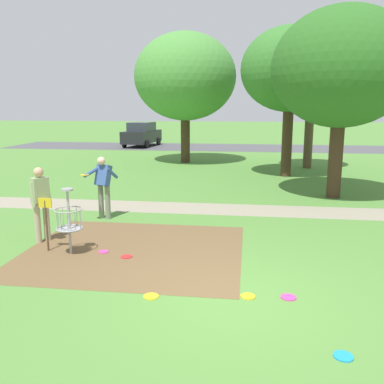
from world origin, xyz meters
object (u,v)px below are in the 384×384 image
at_px(frisbee_far_right, 151,296).
at_px(tree_mid_left, 185,77).
at_px(tree_near_left, 312,79).
at_px(player_throwing, 103,183).
at_px(tree_near_right, 342,68).
at_px(tree_mid_center, 290,70).
at_px(frisbee_mid_grass, 288,297).
at_px(frisbee_near_basket, 248,296).
at_px(frisbee_by_tee, 103,252).
at_px(frisbee_scattered_a, 343,356).
at_px(frisbee_far_left, 127,257).
at_px(player_foreground_watching, 41,200).
at_px(disc_golf_basket, 66,219).
at_px(parked_car_leftmost, 142,134).

relative_size(frisbee_far_right, tree_mid_left, 0.04).
bearing_deg(tree_near_left, player_throwing, -122.69).
distance_m(player_throwing, tree_near_right, 8.35).
bearing_deg(tree_mid_center, frisbee_mid_grass, -94.50).
distance_m(frisbee_near_basket, tree_mid_left, 17.24).
relative_size(tree_near_right, tree_mid_center, 0.97).
xyz_separation_m(tree_mid_left, tree_mid_center, (5.09, -4.01, -0.02)).
height_order(frisbee_mid_grass, tree_near_left, tree_near_left).
height_order(frisbee_by_tee, frisbee_scattered_a, same).
bearing_deg(frisbee_near_basket, player_throwing, 132.24).
xyz_separation_m(player_throwing, frisbee_far_left, (1.46, -2.84, -0.98)).
distance_m(player_throwing, frisbee_mid_grass, 6.34).
height_order(frisbee_near_basket, frisbee_far_left, same).
xyz_separation_m(frisbee_near_basket, frisbee_by_tee, (-3.04, 1.71, 0.00)).
bearing_deg(frisbee_by_tee, frisbee_far_right, -52.38).
distance_m(player_throwing, frisbee_far_left, 3.34).
xyz_separation_m(player_foreground_watching, frisbee_scattered_a, (5.81, -3.73, -0.96)).
relative_size(frisbee_by_tee, tree_near_left, 0.04).
relative_size(player_throwing, frisbee_scattered_a, 7.05).
relative_size(disc_golf_basket, frisbee_by_tee, 6.45).
bearing_deg(frisbee_near_basket, frisbee_scattered_a, -52.11).
bearing_deg(frisbee_near_basket, tree_near_right, 70.48).
bearing_deg(player_throwing, frisbee_far_left, -62.70).
bearing_deg(player_foreground_watching, tree_near_left, 59.40).
bearing_deg(frisbee_near_basket, frisbee_by_tee, 150.58).
height_order(frisbee_scattered_a, tree_mid_center, tree_mid_center).
distance_m(tree_near_left, tree_near_right, 6.95).
xyz_separation_m(frisbee_far_right, frisbee_scattered_a, (2.72, -1.29, 0.00)).
height_order(tree_near_left, parked_car_leftmost, tree_near_left).
relative_size(frisbee_mid_grass, tree_near_left, 0.04).
relative_size(tree_near_left, tree_mid_center, 0.93).
relative_size(disc_golf_basket, frisbee_far_right, 5.56).
bearing_deg(frisbee_by_tee, tree_mid_left, 91.75).
distance_m(disc_golf_basket, frisbee_mid_grass, 4.70).
xyz_separation_m(disc_golf_basket, tree_mid_left, (0.26, 14.71, 3.80)).
distance_m(player_foreground_watching, tree_near_left, 15.16).
distance_m(frisbee_far_left, frisbee_far_right, 1.93).
bearing_deg(player_foreground_watching, player_throwing, 71.35).
bearing_deg(tree_mid_center, frisbee_near_basket, -97.48).
xyz_separation_m(tree_near_left, tree_mid_left, (-6.37, 1.31, 0.25)).
distance_m(disc_golf_basket, player_foreground_watching, 1.14).
height_order(disc_golf_basket, frisbee_by_tee, disc_golf_basket).
xyz_separation_m(player_foreground_watching, frisbee_mid_grass, (5.29, -2.17, -0.96)).
height_order(player_foreground_watching, tree_near_right, tree_near_right).
distance_m(frisbee_far_right, tree_near_right, 10.23).
bearing_deg(frisbee_mid_grass, frisbee_by_tee, 155.74).
bearing_deg(player_throwing, tree_mid_left, 87.85).
relative_size(disc_golf_basket, tree_mid_left, 0.20).
height_order(frisbee_far_right, parked_car_leftmost, parked_car_leftmost).
xyz_separation_m(disc_golf_basket, frisbee_far_left, (1.28, -0.06, -0.74)).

